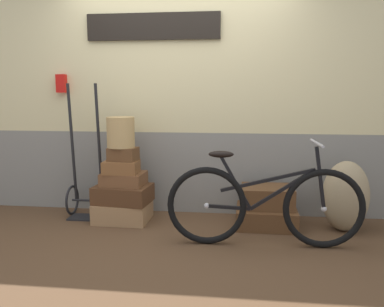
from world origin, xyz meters
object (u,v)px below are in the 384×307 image
(suitcase_3, at_px, (121,167))
(wicker_basket, at_px, (121,132))
(suitcase_2, at_px, (124,179))
(suitcase_5, at_px, (266,217))
(suitcase_1, at_px, (123,194))
(suitcase_6, at_px, (267,197))
(suitcase_4, at_px, (123,154))
(suitcase_0, at_px, (123,211))
(burlap_sack, at_px, (346,196))
(luggage_trolley, at_px, (87,187))
(bicycle, at_px, (264,205))

(suitcase_3, height_order, wicker_basket, wicker_basket)
(suitcase_2, xyz_separation_m, suitcase_5, (1.48, -0.00, -0.36))
(suitcase_1, bearing_deg, suitcase_6, 8.20)
(suitcase_6, bearing_deg, suitcase_4, -179.87)
(suitcase_0, bearing_deg, burlap_sack, 0.75)
(suitcase_5, xyz_separation_m, wicker_basket, (-1.50, 0.00, 0.84))
(suitcase_4, relative_size, burlap_sack, 0.41)
(suitcase_3, xyz_separation_m, suitcase_6, (1.50, 0.06, -0.28))
(suitcase_1, xyz_separation_m, wicker_basket, (-0.01, 0.02, 0.65))
(suitcase_6, height_order, wicker_basket, wicker_basket)
(suitcase_1, bearing_deg, burlap_sack, 5.67)
(suitcase_3, distance_m, suitcase_4, 0.14)
(luggage_trolley, relative_size, bicycle, 0.84)
(suitcase_1, relative_size, suitcase_3, 1.62)
(luggage_trolley, bearing_deg, suitcase_4, -15.64)
(suitcase_0, height_order, luggage_trolley, luggage_trolley)
(suitcase_0, relative_size, luggage_trolley, 0.39)
(suitcase_4, xyz_separation_m, luggage_trolley, (-0.46, 0.13, -0.40))
(suitcase_3, height_order, suitcase_6, suitcase_3)
(suitcase_6, bearing_deg, suitcase_2, 179.50)
(bicycle, bearing_deg, suitcase_5, 83.46)
(suitcase_3, relative_size, burlap_sack, 0.50)
(suitcase_4, height_order, burlap_sack, suitcase_4)
(suitcase_2, xyz_separation_m, suitcase_3, (-0.01, -0.03, 0.13))
(suitcase_5, bearing_deg, wicker_basket, -178.73)
(wicker_basket, bearing_deg, suitcase_3, -80.61)
(suitcase_1, relative_size, suitcase_4, 2.00)
(suitcase_0, relative_size, suitcase_1, 0.98)
(suitcase_1, distance_m, suitcase_6, 1.49)
(suitcase_0, xyz_separation_m, burlap_sack, (2.25, -0.03, 0.25))
(suitcase_3, relative_size, luggage_trolley, 0.24)
(luggage_trolley, bearing_deg, burlap_sack, -3.41)
(suitcase_2, relative_size, suitcase_6, 0.84)
(suitcase_3, bearing_deg, wicker_basket, 97.31)
(suitcase_6, bearing_deg, suitcase_1, -179.47)
(suitcase_5, relative_size, burlap_sack, 0.86)
(suitcase_1, relative_size, suitcase_6, 1.10)
(bicycle, bearing_deg, suitcase_3, 160.53)
(suitcase_2, xyz_separation_m, burlap_sack, (2.23, -0.05, -0.10))
(suitcase_0, distance_m, luggage_trolley, 0.51)
(suitcase_3, distance_m, burlap_sack, 2.26)
(suitcase_4, distance_m, luggage_trolley, 0.62)
(wicker_basket, xyz_separation_m, luggage_trolley, (-0.43, 0.11, -0.62))
(suitcase_6, relative_size, luggage_trolley, 0.35)
(suitcase_0, relative_size, wicker_basket, 1.77)
(suitcase_0, relative_size, suitcase_4, 1.96)
(suitcase_6, relative_size, wicker_basket, 1.63)
(suitcase_3, bearing_deg, suitcase_5, -0.95)
(suitcase_6, xyz_separation_m, burlap_sack, (0.74, -0.07, 0.05))
(suitcase_2, xyz_separation_m, suitcase_6, (1.49, 0.03, -0.15))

